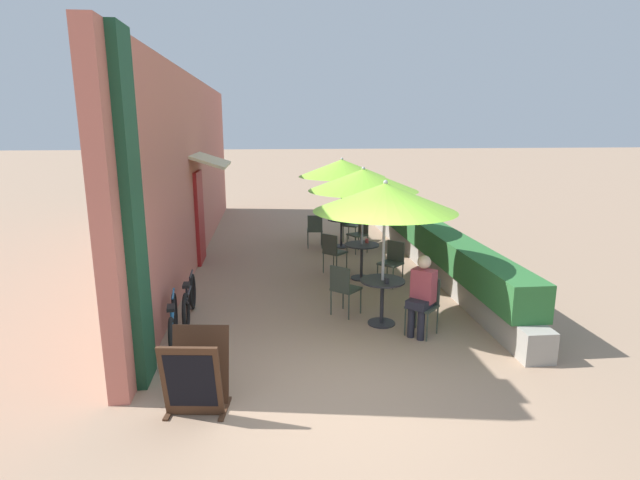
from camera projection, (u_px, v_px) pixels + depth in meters
The scene contains 23 objects.
ground_plane at pixel (340, 394), 5.95m from camera, with size 120.00×120.00×0.00m, color #9E7F66.
cafe_facade_wall at pixel (194, 170), 11.75m from camera, with size 0.98×13.74×4.20m.
planter_hedge at pixel (410, 229), 12.66m from camera, with size 0.60×12.74×1.01m.
patio_table_near at pixel (382, 294), 7.92m from camera, with size 0.71×0.71×0.74m.
patio_umbrella_near at pixel (385, 197), 7.57m from camera, with size 2.21×2.21×2.32m.
cafe_chair_near_left at pixel (424, 301), 7.57m from camera, with size 0.57×0.57×0.87m.
seated_patron_near_left at pixel (422, 292), 7.45m from camera, with size 0.51×0.51×1.25m.
cafe_chair_near_right at pixel (344, 286), 8.27m from camera, with size 0.57×0.57×0.87m.
coffee_cup_near at pixel (387, 280), 7.70m from camera, with size 0.07×0.07×0.09m.
patio_table_mid at pixel (362, 255), 10.27m from camera, with size 0.71×0.71×0.74m.
patio_umbrella_mid at pixel (363, 180), 9.92m from camera, with size 2.21×2.21×2.32m.
cafe_chair_mid_left at pixel (393, 259), 9.90m from camera, with size 0.57×0.57×0.87m.
cafe_chair_mid_right at pixel (333, 250), 10.64m from camera, with size 0.57×0.57×0.87m.
coffee_cup_mid at pixel (367, 241), 10.33m from camera, with size 0.07×0.07×0.09m.
patio_table_far at pixel (341, 228), 12.97m from camera, with size 0.71×0.71×0.74m.
patio_umbrella_far at pixel (342, 168), 12.62m from camera, with size 2.21×2.21×2.32m.
cafe_chair_far_left at pixel (349, 223), 13.61m from camera, with size 0.55×0.55×0.87m.
cafe_chair_far_right at pixel (315, 228), 12.87m from camera, with size 0.42×0.42×0.87m.
cafe_chair_far_back at pixel (360, 232), 12.44m from camera, with size 0.54×0.54×0.87m.
coffee_cup_far at pixel (341, 218), 12.81m from camera, with size 0.07×0.07×0.09m.
bicycle_leaning at pixel (173, 325), 7.14m from camera, with size 0.29×1.64×0.72m.
bicycle_second at pixel (189, 301), 8.13m from camera, with size 0.14×1.64×0.71m.
menu_board at pixel (196, 373), 5.52m from camera, with size 0.72×0.70×0.90m.
Camera 1 is at (-0.79, -5.32, 3.14)m, focal length 28.00 mm.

